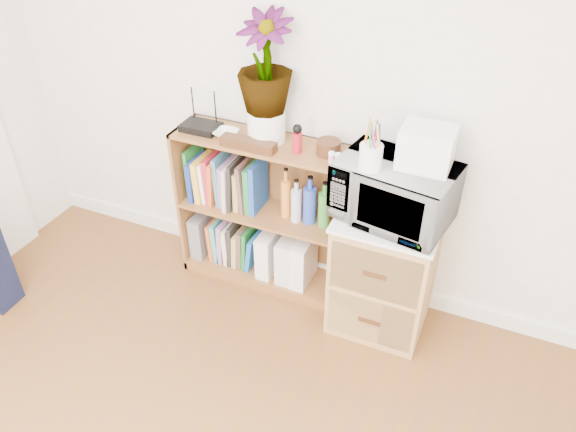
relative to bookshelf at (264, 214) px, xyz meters
The scene contains 21 objects.
skirting_board 0.57m from the bookshelf, 21.80° to the left, with size 4.00×0.02×0.10m, color white.
bookshelf is the anchor object (origin of this frame).
wicker_unit 0.76m from the bookshelf, ahead, with size 0.50×0.45×0.70m, color #9E7542.
microwave 0.85m from the bookshelf, ahead, with size 0.55×0.37×0.31m, color white.
pen_cup 0.90m from the bookshelf, 14.75° to the right, with size 0.11×0.11×0.12m, color white.
small_appliance 1.08m from the bookshelf, ahead, with size 0.24×0.20×0.19m, color white.
router 0.61m from the bookshelf, behind, with size 0.21×0.14×0.04m, color black.
white_bowl 0.53m from the bookshelf, behind, with size 0.13×0.13×0.03m, color white.
plant_pot 0.56m from the bookshelf, 41.98° to the left, with size 0.20×0.20×0.17m, color white.
potted_plant 0.90m from the bookshelf, 41.98° to the left, with size 0.28×0.28×0.50m, color #3F7F33.
trinket_box 0.51m from the bookshelf, 104.82° to the right, with size 0.30×0.08×0.05m, color #3A1C0F.
kokeshi_doll 0.58m from the bookshelf, 10.21° to the right, with size 0.05×0.05×0.11m, color #A31420.
wooden_bowl 0.63m from the bookshelf, ahead, with size 0.12×0.12×0.07m, color #3B1C10.
paint_jars 0.69m from the bookshelf, 11.13° to the right, with size 0.11×0.04×0.06m, color pink.
file_box 0.50m from the bookshelf, behind, with size 0.08×0.22×0.28m, color slate.
magazine_holder_left 0.27m from the bookshelf, 16.15° to the right, with size 0.09×0.23×0.28m, color white.
magazine_holder_mid 0.31m from the bookshelf, ahead, with size 0.09×0.23×0.29m, color silver.
magazine_holder_right 0.36m from the bookshelf, ahead, with size 0.09×0.24×0.30m, color white.
cookbooks 0.29m from the bookshelf, behind, with size 0.44×0.20×0.31m.
liquor_bottles 0.31m from the bookshelf, ahead, with size 0.29×0.07×0.30m.
lower_books 0.34m from the bookshelf, behind, with size 0.32×0.19×0.29m.
Camera 1 is at (0.84, -0.27, 2.35)m, focal length 35.00 mm.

